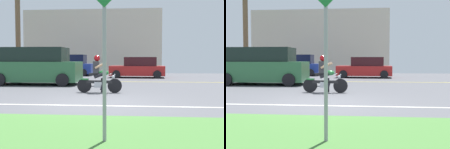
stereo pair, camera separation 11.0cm
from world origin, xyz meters
TOP-DOWN VIEW (x-y plane):
  - ground at (0.00, 3.00)m, footprint 56.00×30.00m
  - grass_median at (0.00, -4.10)m, footprint 56.00×3.80m
  - lane_line_near at (0.00, -0.56)m, footprint 50.40×0.12m
  - lane_line_far at (0.00, 7.91)m, footprint 50.40×0.12m
  - motorcyclist at (-0.30, 2.49)m, footprint 1.79×0.58m
  - suv_nearby at (-4.06, 5.77)m, footprint 4.66×2.20m
  - parked_car_1 at (-4.40, 13.73)m, footprint 4.26×2.00m
  - parked_car_2 at (1.29, 11.74)m, footprint 4.02×2.05m
  - street_sign at (0.70, -4.14)m, footprint 0.62×0.06m
  - building_far at (-3.37, 21.00)m, footprint 13.99×4.00m

SIDE VIEW (x-z plane):
  - ground at x=0.00m, z-range -0.04..0.00m
  - lane_line_near at x=0.00m, z-range 0.00..0.01m
  - lane_line_far at x=0.00m, z-range 0.00..0.01m
  - grass_median at x=0.00m, z-range 0.00..0.06m
  - motorcyclist at x=-0.30m, z-range -0.12..1.38m
  - parked_car_2 at x=1.29m, z-range -0.05..1.44m
  - parked_car_1 at x=-4.40m, z-range -0.06..1.64m
  - suv_nearby at x=-4.06m, z-range -0.03..1.92m
  - street_sign at x=0.70m, z-range 0.29..3.03m
  - building_far at x=-3.37m, z-range 0.00..6.31m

